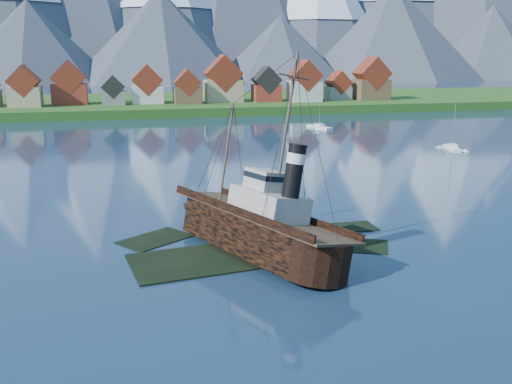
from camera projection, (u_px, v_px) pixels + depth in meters
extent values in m
plane|color=#182D44|center=(241.00, 250.00, 62.66)|extent=(1400.00, 1400.00, 0.00)
cube|color=black|center=(218.00, 262.00, 60.18)|extent=(19.08, 11.42, 1.00)
cube|color=black|center=(284.00, 238.00, 67.89)|extent=(15.15, 9.76, 1.00)
cube|color=black|center=(242.00, 228.00, 71.68)|extent=(11.45, 9.06, 1.00)
cube|color=black|center=(347.00, 248.00, 64.53)|extent=(10.27, 8.34, 1.00)
cube|color=black|center=(155.00, 243.00, 66.40)|extent=(9.42, 8.68, 1.00)
cube|color=black|center=(351.00, 230.00, 70.85)|extent=(6.00, 4.00, 1.00)
cube|color=#234814|center=(151.00, 107.00, 223.19)|extent=(600.00, 80.00, 3.20)
cube|color=#3F3D38|center=(158.00, 118.00, 187.31)|extent=(600.00, 2.50, 2.00)
cube|color=tan|center=(25.00, 97.00, 193.08)|extent=(10.50, 9.00, 6.80)
cube|color=maroon|center=(24.00, 81.00, 191.81)|extent=(10.69, 9.18, 10.69)
cube|color=maroon|center=(70.00, 94.00, 201.85)|extent=(12.00, 8.50, 7.20)
cube|color=maroon|center=(69.00, 78.00, 200.47)|extent=(12.22, 8.67, 12.22)
cube|color=slate|center=(113.00, 98.00, 200.80)|extent=(8.00, 7.00, 4.80)
cube|color=black|center=(113.00, 87.00, 199.88)|extent=(8.15, 7.14, 8.15)
cube|color=beige|center=(147.00, 94.00, 206.15)|extent=(11.00, 9.50, 6.40)
cube|color=maroon|center=(147.00, 80.00, 204.91)|extent=(11.20, 9.69, 11.20)
cube|color=brown|center=(187.00, 95.00, 205.60)|extent=(9.50, 8.00, 5.80)
cube|color=maroon|center=(187.00, 82.00, 204.50)|extent=(9.67, 8.16, 9.67)
cube|color=tan|center=(223.00, 91.00, 213.22)|extent=(13.50, 10.00, 8.00)
cube|color=maroon|center=(223.00, 73.00, 211.68)|extent=(13.75, 10.20, 13.75)
cube|color=maroon|center=(266.00, 93.00, 214.21)|extent=(10.00, 8.50, 6.20)
cube|color=black|center=(266.00, 80.00, 213.03)|extent=(10.18, 8.67, 10.18)
cube|color=beige|center=(304.00, 91.00, 214.38)|extent=(11.50, 9.00, 7.50)
cube|color=maroon|center=(305.00, 75.00, 212.98)|extent=(11.71, 9.18, 11.71)
cube|color=slate|center=(338.00, 93.00, 221.84)|extent=(9.00, 7.50, 5.00)
cube|color=maroon|center=(338.00, 82.00, 220.85)|extent=(9.16, 7.65, 9.16)
cube|color=brown|center=(371.00, 89.00, 222.55)|extent=(12.50, 10.00, 7.80)
cube|color=maroon|center=(372.00, 73.00, 221.07)|extent=(12.73, 10.20, 12.73)
cone|color=#2D333D|center=(318.00, 7.00, 520.88)|extent=(150.00, 150.00, 125.00)
cone|color=#2D333D|center=(507.00, 0.00, 611.66)|extent=(180.00, 180.00, 155.00)
cone|color=#2D333D|center=(30.00, 43.00, 393.57)|extent=(120.00, 120.00, 58.00)
cone|color=#2D333D|center=(161.00, 38.00, 408.19)|extent=(136.00, 136.00, 66.00)
cone|color=#2D333D|center=(281.00, 49.00, 434.18)|extent=(110.00, 110.00, 50.00)
cone|color=#2D333D|center=(392.00, 33.00, 448.65)|extent=(150.00, 150.00, 75.00)
cone|color=#2D333D|center=(490.00, 43.00, 471.70)|extent=(124.00, 124.00, 60.00)
cube|color=black|center=(253.00, 234.00, 61.49)|extent=(6.63, 19.09, 3.98)
cone|color=black|center=(231.00, 205.00, 73.19)|extent=(6.63, 6.63, 6.63)
cylinder|color=black|center=(277.00, 265.00, 52.48)|extent=(6.63, 6.63, 3.98)
cube|color=#4C3826|center=(253.00, 215.00, 61.00)|extent=(6.50, 25.19, 0.24)
cube|color=black|center=(224.00, 213.00, 60.18)|extent=(0.19, 24.39, 0.85)
cube|color=black|center=(282.00, 210.00, 61.61)|extent=(0.19, 24.39, 0.85)
cube|color=#ADA89E|center=(256.00, 206.00, 59.31)|extent=(4.92, 8.05, 2.84)
cube|color=#ADA89E|center=(254.00, 181.00, 59.62)|extent=(3.41, 3.79, 2.08)
cylinder|color=black|center=(264.00, 174.00, 55.39)|extent=(1.80, 1.80, 5.30)
cylinder|color=silver|center=(264.00, 160.00, 55.07)|extent=(1.89, 1.89, 1.04)
cylinder|color=#473828|center=(238.00, 150.00, 66.76)|extent=(0.27, 0.27, 11.36)
cylinder|color=#473828|center=(258.00, 114.00, 56.10)|extent=(0.30, 0.30, 12.31)
cube|color=white|center=(452.00, 150.00, 126.59)|extent=(4.10, 8.33, 1.14)
cube|color=white|center=(452.00, 145.00, 126.37)|extent=(2.32, 2.66, 0.67)
cylinder|color=gray|center=(454.00, 125.00, 125.26)|extent=(0.13, 0.13, 9.90)
cube|color=white|center=(319.00, 128.00, 162.12)|extent=(5.21, 9.44, 1.10)
cube|color=white|center=(319.00, 125.00, 161.91)|extent=(2.76, 3.10, 0.64)
cylinder|color=gray|center=(320.00, 109.00, 160.84)|extent=(0.13, 0.13, 9.57)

